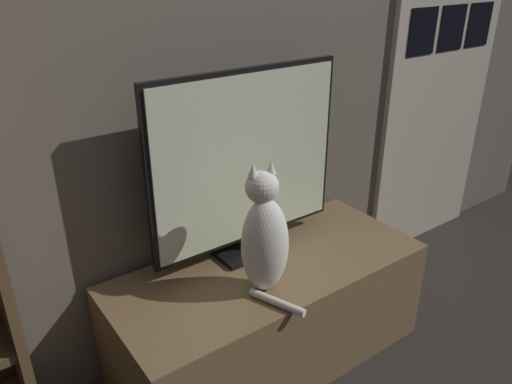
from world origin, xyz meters
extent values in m
cube|color=#60564C|center=(0.00, 1.22, 1.30)|extent=(4.80, 0.05, 2.60)
cube|color=brown|center=(0.00, 0.91, 0.23)|extent=(1.26, 0.55, 0.45)
cube|color=black|center=(-0.01, 1.04, 0.46)|extent=(0.27, 0.16, 0.02)
cylinder|color=black|center=(-0.01, 1.04, 0.50)|extent=(0.04, 0.04, 0.06)
cube|color=black|center=(-0.01, 1.05, 0.86)|extent=(0.82, 0.02, 0.68)
cube|color=beige|center=(-0.01, 1.03, 0.86)|extent=(0.78, 0.01, 0.64)
ellipsoid|color=silver|center=(-0.10, 0.80, 0.63)|extent=(0.20, 0.19, 0.36)
ellipsoid|color=olive|center=(-0.09, 0.85, 0.62)|extent=(0.10, 0.07, 0.20)
sphere|color=silver|center=(-0.09, 0.83, 0.85)|extent=(0.14, 0.14, 0.12)
cone|color=silver|center=(-0.13, 0.84, 0.91)|extent=(0.04, 0.04, 0.04)
cone|color=silver|center=(-0.06, 0.82, 0.91)|extent=(0.04, 0.04, 0.04)
cylinder|color=silver|center=(-0.13, 0.69, 0.47)|extent=(0.10, 0.21, 0.03)
cube|color=#B2A893|center=(1.36, 1.18, 1.02)|extent=(0.84, 0.03, 2.05)
cube|color=black|center=(1.12, 1.17, 1.22)|extent=(0.20, 0.01, 0.22)
cube|color=black|center=(1.36, 1.17, 1.22)|extent=(0.20, 0.01, 0.22)
cube|color=black|center=(1.60, 1.17, 1.22)|extent=(0.20, 0.01, 0.22)
camera|label=1|loc=(-1.01, -0.39, 1.54)|focal=35.00mm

